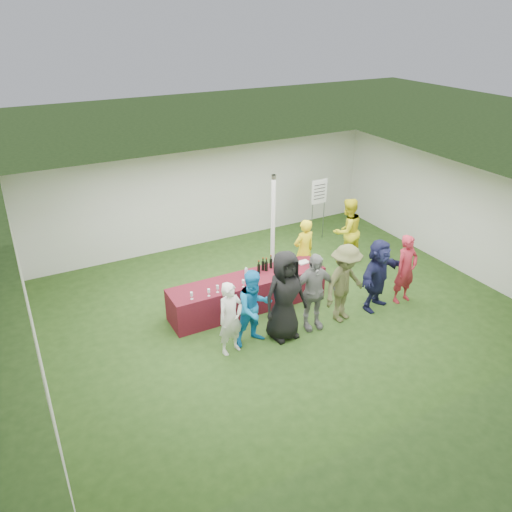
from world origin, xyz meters
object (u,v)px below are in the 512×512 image
staff_pourer (304,251)px  staff_back (347,231)px  serving_table (248,293)px  dump_bucket (317,262)px  customer_0 (231,319)px  wine_list_sign (319,196)px  customer_5 (378,275)px  customer_4 (345,284)px  customer_6 (406,269)px  customer_1 (254,308)px  customer_2 (285,296)px  customer_3 (313,292)px

staff_pourer → staff_back: 1.60m
serving_table → dump_bucket: dump_bucket is taller
serving_table → customer_0: customer_0 is taller
wine_list_sign → customer_5: size_ratio=1.08×
staff_back → customer_4: 2.78m
staff_back → customer_4: (-1.72, -2.19, 0.00)m
wine_list_sign → customer_4: size_ratio=1.02×
dump_bucket → customer_6: (1.60, -1.17, -0.02)m
dump_bucket → staff_pourer: 0.68m
customer_0 → customer_4: size_ratio=0.86×
dump_bucket → wine_list_sign: wine_list_sign is taller
customer_1 → customer_2: 0.66m
dump_bucket → customer_6: bearing=-36.3°
dump_bucket → customer_1: (-2.16, -0.99, -0.03)m
customer_0 → staff_pourer: bearing=19.9°
serving_table → customer_2: (0.15, -1.32, 0.59)m
staff_pourer → customer_3: bearing=57.2°
dump_bucket → customer_2: size_ratio=0.13×
serving_table → customer_3: size_ratio=2.09×
serving_table → customer_1: 1.37m
customer_4 → customer_6: customer_4 is taller
serving_table → customer_6: (3.28, -1.39, 0.44)m
serving_table → customer_1: (-0.48, -1.21, 0.43)m
wine_list_sign → customer_3: wine_list_sign is taller
customer_2 → customer_3: bearing=-3.4°
customer_0 → customer_2: size_ratio=0.79×
customer_2 → customer_1: bearing=166.8°
staff_pourer → customer_6: bearing=124.2°
dump_bucket → customer_2: customer_2 is taller
dump_bucket → customer_6: size_ratio=0.15×
customer_2 → customer_4: bearing=-6.1°
serving_table → customer_6: size_ratio=2.21×
customer_2 → customer_4: customer_2 is taller
customer_3 → customer_4: size_ratio=0.97×
staff_back → customer_4: bearing=48.3°
serving_table → customer_2: customer_2 is taller
customer_1 → customer_5: bearing=-5.2°
customer_3 → customer_5: customer_3 is taller
customer_6 → customer_5: bearing=171.4°
customer_4 → dump_bucket: bearing=70.1°
serving_table → customer_5: size_ratio=2.16×
customer_3 → staff_back: bearing=48.7°
serving_table → customer_4: size_ratio=2.03×
wine_list_sign → customer_5: bearing=-104.2°
customer_3 → customer_6: bearing=6.0°
customer_5 → customer_6: size_ratio=1.02×
customer_3 → customer_1: bearing=-176.3°
customer_0 → dump_bucket: bearing=9.2°
customer_3 → customer_5: (1.69, -0.01, -0.03)m
customer_5 → serving_table: bearing=133.8°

